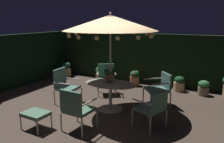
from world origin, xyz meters
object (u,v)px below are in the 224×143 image
(patio_chair_south, at_px, (65,84))
(potted_plant_left_near, at_px, (203,88))
(potted_plant_back_center, at_px, (102,73))
(patio_chair_north, at_px, (76,107))
(centerpiece_planter, at_px, (110,74))
(patio_chair_east, at_px, (160,87))
(patio_chair_northeast, at_px, (153,106))
(potted_plant_back_right, at_px, (179,84))
(patio_chair_southeast, at_px, (106,76))
(potted_plant_back_left, at_px, (66,69))
(ottoman_footrest, at_px, (36,114))
(patio_dining_table, at_px, (110,91))
(potted_plant_right_near, at_px, (135,78))
(patio_umbrella, at_px, (110,23))

(patio_chair_south, distance_m, potted_plant_left_near, 4.45)
(potted_plant_back_center, bearing_deg, patio_chair_north, -67.34)
(centerpiece_planter, distance_m, patio_chair_north, 1.61)
(centerpiece_planter, relative_size, patio_chair_east, 0.44)
(potted_plant_back_center, bearing_deg, patio_chair_northeast, -44.57)
(centerpiece_planter, xyz_separation_m, patio_chair_south, (-1.38, -0.23, -0.41))
(centerpiece_planter, distance_m, potted_plant_back_right, 2.96)
(centerpiece_planter, relative_size, potted_plant_back_right, 0.80)
(patio_chair_south, relative_size, potted_plant_back_center, 1.65)
(patio_chair_southeast, xyz_separation_m, patio_chair_south, (-0.65, -1.35, -0.00))
(patio_chair_east, height_order, patio_chair_south, patio_chair_south)
(patio_chair_south, height_order, potted_plant_back_left, patio_chair_south)
(potted_plant_left_near, bearing_deg, centerpiece_planter, -132.12)
(patio_chair_north, xyz_separation_m, ottoman_footrest, (-0.88, -0.33, -0.22))
(patio_chair_north, bearing_deg, centerpiece_planter, 89.98)
(patio_dining_table, height_order, potted_plant_right_near, patio_dining_table)
(patio_umbrella, distance_m, patio_chair_south, 2.29)
(ottoman_footrest, relative_size, potted_plant_back_center, 0.95)
(potted_plant_right_near, distance_m, potted_plant_back_center, 1.44)
(patio_chair_north, height_order, patio_chair_northeast, patio_chair_north)
(patio_chair_east, distance_m, potted_plant_back_left, 4.81)
(patio_chair_southeast, distance_m, potted_plant_right_near, 1.41)
(patio_chair_east, relative_size, potted_plant_back_left, 1.48)
(patio_chair_north, distance_m, patio_chair_southeast, 2.77)
(patio_chair_north, bearing_deg, potted_plant_right_near, 93.49)
(potted_plant_back_left, bearing_deg, patio_chair_north, -48.88)
(potted_plant_right_near, bearing_deg, patio_chair_east, -47.58)
(patio_dining_table, bearing_deg, patio_chair_southeast, 123.67)
(patio_dining_table, distance_m, patio_chair_northeast, 1.45)
(patio_chair_south, bearing_deg, potted_plant_back_left, 128.08)
(ottoman_footrest, bearing_deg, patio_dining_table, 61.93)
(patio_chair_northeast, relative_size, ottoman_footrest, 1.51)
(potted_plant_back_left, height_order, potted_plant_right_near, potted_plant_back_left)
(patio_umbrella, relative_size, patio_chair_north, 2.68)
(potted_plant_back_left, distance_m, potted_plant_left_near, 5.58)
(patio_chair_east, bearing_deg, patio_chair_north, -115.90)
(patio_chair_south, xyz_separation_m, potted_plant_back_right, (2.76, 2.74, -0.32))
(patio_chair_north, relative_size, patio_chair_northeast, 1.10)
(patio_chair_northeast, bearing_deg, potted_plant_back_right, 91.05)
(ottoman_footrest, height_order, potted_plant_back_left, potted_plant_back_left)
(patio_umbrella, distance_m, patio_chair_northeast, 2.33)
(patio_chair_northeast, bearing_deg, patio_chair_east, 100.21)
(patio_chair_southeast, xyz_separation_m, potted_plant_back_center, (-0.95, 1.35, -0.27))
(patio_chair_east, xyz_separation_m, potted_plant_back_left, (-4.57, 1.48, -0.24))
(patio_chair_southeast, distance_m, potted_plant_back_right, 2.55)
(patio_umbrella, height_order, ottoman_footrest, patio_umbrella)
(patio_chair_northeast, bearing_deg, potted_plant_right_near, 119.14)
(patio_chair_east, relative_size, patio_chair_southeast, 0.96)
(patio_chair_north, bearing_deg, patio_chair_northeast, 33.57)
(patio_chair_north, xyz_separation_m, patio_chair_east, (1.17, 2.41, -0.01))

